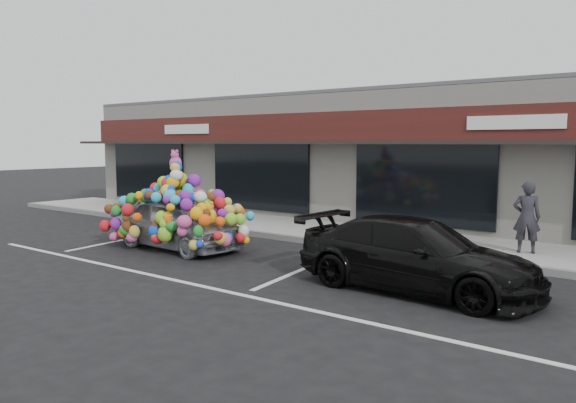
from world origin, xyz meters
The scene contains 10 objects.
ground centered at (0.00, 0.00, 0.00)m, with size 90.00×90.00×0.00m, color black.
shop_building centered at (0.00, 8.44, 2.16)m, with size 24.00×7.20×4.31m.
sidewalk centered at (0.00, 4.00, 0.07)m, with size 26.00×3.00×0.15m, color gray.
kerb centered at (0.00, 2.50, 0.07)m, with size 26.00×0.18×0.16m, color slate.
parking_stripe_left centered at (-3.20, 0.20, 0.00)m, with size 0.12×4.40×0.01m, color silver.
parking_stripe_mid centered at (2.80, 0.20, 0.00)m, with size 0.12×4.40×0.01m, color silver.
lane_line centered at (2.00, -2.30, 0.00)m, with size 14.00×0.12×0.01m, color silver.
toy_car centered at (-1.01, -0.07, 0.79)m, with size 2.75×4.11×2.34m.
black_sedan centered at (5.43, -0.18, 0.65)m, with size 4.45×1.81×1.29m, color black.
pedestrian_a centered at (6.25, 3.86, 0.97)m, with size 0.59×0.39×1.63m, color black.
Camera 1 is at (9.57, -9.39, 2.64)m, focal length 35.00 mm.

